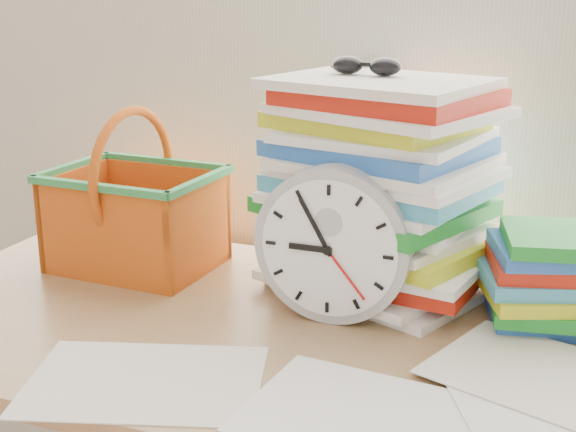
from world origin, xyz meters
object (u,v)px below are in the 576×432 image
at_px(desk, 298,371).
at_px(basket, 135,190).
at_px(book_stack, 563,277).
at_px(clock, 334,244).
at_px(paper_stack, 379,186).

bearing_deg(desk, basket, 157.87).
relative_size(desk, book_stack, 5.27).
height_order(desk, basket, basket).
bearing_deg(clock, book_stack, 18.43).
distance_m(desk, book_stack, 0.45).
relative_size(desk, paper_stack, 3.73).
bearing_deg(book_stack, clock, -161.57).
distance_m(clock, basket, 0.44).
height_order(paper_stack, clock, paper_stack).
xyz_separation_m(desk, clock, (0.04, 0.06, 0.20)).
bearing_deg(desk, book_stack, 24.49).
bearing_deg(clock, desk, -122.30).
relative_size(paper_stack, clock, 1.47).
bearing_deg(basket, clock, -10.53).
distance_m(desk, clock, 0.21).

